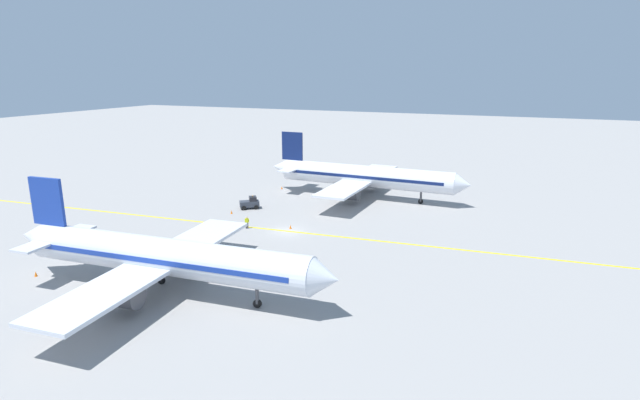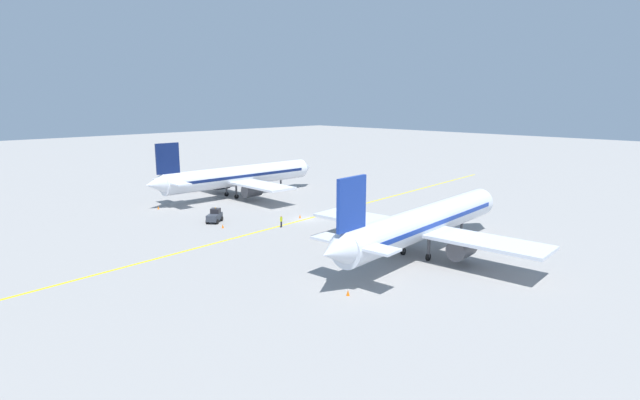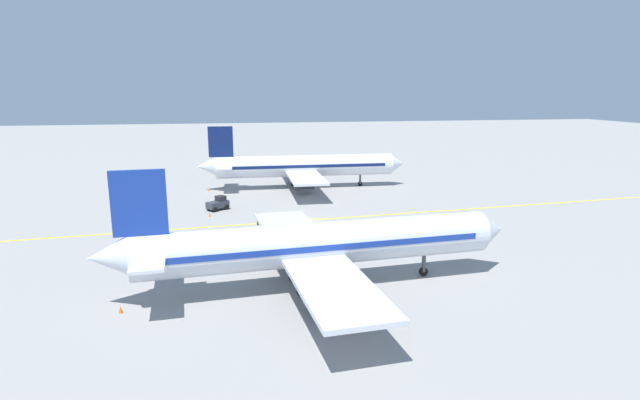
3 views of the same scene
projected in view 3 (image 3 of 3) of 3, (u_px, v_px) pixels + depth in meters
The scene contains 10 objects.
ground_plane at pixel (303, 220), 63.90m from camera, with size 400.00×400.00×0.00m, color gray.
apron_yellow_centreline at pixel (303, 220), 63.90m from camera, with size 0.40×120.00×0.01m, color yellow.
airplane_at_gate at pixel (303, 166), 84.64m from camera, with size 28.10×35.46×10.60m.
airplane_adjacent_stand at pixel (315, 245), 41.49m from camera, with size 28.31×35.54×10.60m.
baggage_tug_dark at pixel (218, 204), 69.40m from camera, with size 3.00×3.30×2.11m.
ground_crew_worker at pixel (258, 218), 61.60m from camera, with size 0.36×0.53×1.68m.
traffic_cone_near_nose at pixel (210, 215), 65.81m from camera, with size 0.32×0.32×0.55m, color orange.
traffic_cone_mid_apron at pixel (121, 309), 37.30m from camera, with size 0.32×0.32×0.55m, color orange.
traffic_cone_by_wingtip at pixel (300, 216), 64.89m from camera, with size 0.32×0.32×0.55m, color orange.
traffic_cone_far_edge at pixel (209, 189), 82.66m from camera, with size 0.32×0.32×0.55m, color orange.
Camera 3 is at (61.16, -9.41, 16.29)m, focal length 28.00 mm.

